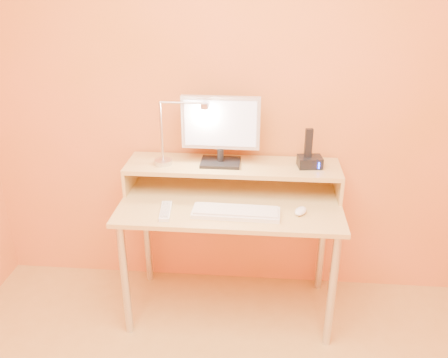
# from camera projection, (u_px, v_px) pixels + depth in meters

# --- Properties ---
(wall_back) EXTENTS (3.00, 0.04, 2.50)m
(wall_back) POSITION_uv_depth(u_px,v_px,m) (235.00, 92.00, 2.66)
(wall_back) COLOR #F57E4F
(wall_back) RESTS_ON floor
(desk_leg_fl) EXTENTS (0.04, 0.04, 0.69)m
(desk_leg_fl) POSITION_uv_depth(u_px,v_px,m) (125.00, 280.00, 2.55)
(desk_leg_fl) COLOR silver
(desk_leg_fl) RESTS_ON floor
(desk_leg_fr) EXTENTS (0.04, 0.04, 0.69)m
(desk_leg_fr) POSITION_uv_depth(u_px,v_px,m) (332.00, 291.00, 2.47)
(desk_leg_fr) COLOR silver
(desk_leg_fr) RESTS_ON floor
(desk_leg_bl) EXTENTS (0.04, 0.04, 0.69)m
(desk_leg_bl) POSITION_uv_depth(u_px,v_px,m) (147.00, 233.00, 3.01)
(desk_leg_bl) COLOR silver
(desk_leg_bl) RESTS_ON floor
(desk_leg_br) EXTENTS (0.04, 0.04, 0.69)m
(desk_leg_br) POSITION_uv_depth(u_px,v_px,m) (322.00, 241.00, 2.92)
(desk_leg_br) COLOR silver
(desk_leg_br) RESTS_ON floor
(desk_lower) EXTENTS (1.20, 0.60, 0.02)m
(desk_lower) POSITION_uv_depth(u_px,v_px,m) (231.00, 204.00, 2.59)
(desk_lower) COLOR tan
(desk_lower) RESTS_ON floor
(shelf_riser_left) EXTENTS (0.02, 0.30, 0.14)m
(shelf_riser_left) POSITION_uv_depth(u_px,v_px,m) (131.00, 176.00, 2.74)
(shelf_riser_left) COLOR tan
(shelf_riser_left) RESTS_ON desk_lower
(shelf_riser_right) EXTENTS (0.02, 0.30, 0.14)m
(shelf_riser_right) POSITION_uv_depth(u_px,v_px,m) (338.00, 183.00, 2.64)
(shelf_riser_right) COLOR tan
(shelf_riser_right) RESTS_ON desk_lower
(desk_shelf) EXTENTS (1.20, 0.30, 0.02)m
(desk_shelf) POSITION_uv_depth(u_px,v_px,m) (233.00, 166.00, 2.66)
(desk_shelf) COLOR tan
(desk_shelf) RESTS_ON desk_lower
(monitor_foot) EXTENTS (0.22, 0.16, 0.02)m
(monitor_foot) POSITION_uv_depth(u_px,v_px,m) (221.00, 162.00, 2.66)
(monitor_foot) COLOR black
(monitor_foot) RESTS_ON desk_shelf
(monitor_neck) EXTENTS (0.04, 0.04, 0.07)m
(monitor_neck) POSITION_uv_depth(u_px,v_px,m) (221.00, 155.00, 2.64)
(monitor_neck) COLOR black
(monitor_neck) RESTS_ON monitor_foot
(monitor_panel) EXTENTS (0.43, 0.04, 0.29)m
(monitor_panel) POSITION_uv_depth(u_px,v_px,m) (221.00, 123.00, 2.57)
(monitor_panel) COLOR silver
(monitor_panel) RESTS_ON monitor_neck
(monitor_back) EXTENTS (0.39, 0.02, 0.25)m
(monitor_back) POSITION_uv_depth(u_px,v_px,m) (221.00, 121.00, 2.59)
(monitor_back) COLOR black
(monitor_back) RESTS_ON monitor_panel
(monitor_screen) EXTENTS (0.39, 0.01, 0.25)m
(monitor_screen) POSITION_uv_depth(u_px,v_px,m) (220.00, 124.00, 2.55)
(monitor_screen) COLOR silver
(monitor_screen) RESTS_ON monitor_panel
(lamp_base) EXTENTS (0.10, 0.10, 0.02)m
(lamp_base) POSITION_uv_depth(u_px,v_px,m) (163.00, 162.00, 2.65)
(lamp_base) COLOR silver
(lamp_base) RESTS_ON desk_shelf
(lamp_post) EXTENTS (0.01, 0.01, 0.33)m
(lamp_post) POSITION_uv_depth(u_px,v_px,m) (161.00, 132.00, 2.58)
(lamp_post) COLOR silver
(lamp_post) RESTS_ON lamp_base
(lamp_arm) EXTENTS (0.24, 0.01, 0.01)m
(lamp_arm) POSITION_uv_depth(u_px,v_px,m) (182.00, 103.00, 2.50)
(lamp_arm) COLOR silver
(lamp_arm) RESTS_ON lamp_post
(lamp_head) EXTENTS (0.04, 0.04, 0.03)m
(lamp_head) POSITION_uv_depth(u_px,v_px,m) (205.00, 106.00, 2.50)
(lamp_head) COLOR silver
(lamp_head) RESTS_ON lamp_arm
(lamp_bulb) EXTENTS (0.03, 0.03, 0.00)m
(lamp_bulb) POSITION_uv_depth(u_px,v_px,m) (205.00, 109.00, 2.51)
(lamp_bulb) COLOR #FFEAC6
(lamp_bulb) RESTS_ON lamp_head
(phone_dock) EXTENTS (0.14, 0.12, 0.06)m
(phone_dock) POSITION_uv_depth(u_px,v_px,m) (310.00, 162.00, 2.61)
(phone_dock) COLOR black
(phone_dock) RESTS_ON desk_shelf
(phone_handset) EXTENTS (0.04, 0.03, 0.16)m
(phone_handset) POSITION_uv_depth(u_px,v_px,m) (309.00, 143.00, 2.56)
(phone_handset) COLOR black
(phone_handset) RESTS_ON phone_dock
(phone_led) EXTENTS (0.01, 0.00, 0.04)m
(phone_led) POSITION_uv_depth(u_px,v_px,m) (319.00, 166.00, 2.56)
(phone_led) COLOR #1647FF
(phone_led) RESTS_ON phone_dock
(keyboard) EXTENTS (0.46, 0.16, 0.02)m
(keyboard) POSITION_uv_depth(u_px,v_px,m) (236.00, 213.00, 2.44)
(keyboard) COLOR white
(keyboard) RESTS_ON desk_lower
(mouse) EXTENTS (0.09, 0.11, 0.03)m
(mouse) POSITION_uv_depth(u_px,v_px,m) (301.00, 211.00, 2.45)
(mouse) COLOR white
(mouse) RESTS_ON desk_lower
(remote_control) EXTENTS (0.08, 0.21, 0.02)m
(remote_control) POSITION_uv_depth(u_px,v_px,m) (166.00, 211.00, 2.47)
(remote_control) COLOR white
(remote_control) RESTS_ON desk_lower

